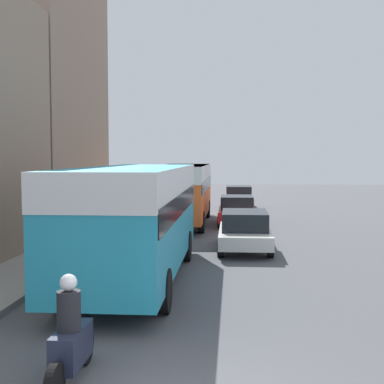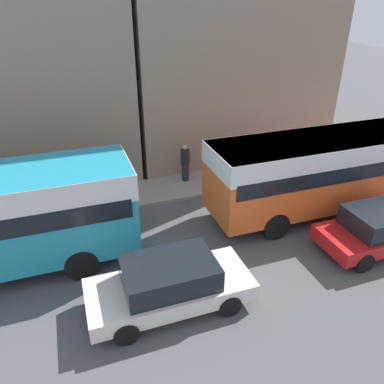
# 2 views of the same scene
# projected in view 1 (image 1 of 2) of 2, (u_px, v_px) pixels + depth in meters

# --- Properties ---
(building_far_terrace) EXTENTS (6.59, 9.79, 13.62)m
(building_far_terrace) POSITION_uv_depth(u_px,v_px,m) (19.00, 88.00, 26.20)
(building_far_terrace) COLOR gray
(building_far_terrace) RESTS_ON ground_plane
(bus_lead) EXTENTS (2.61, 9.63, 3.18)m
(bus_lead) POSITION_uv_depth(u_px,v_px,m) (135.00, 208.00, 14.77)
(bus_lead) COLOR teal
(bus_lead) RESTS_ON ground_plane
(bus_following) EXTENTS (2.56, 9.68, 3.03)m
(bus_following) POSITION_uv_depth(u_px,v_px,m) (182.00, 186.00, 27.18)
(bus_following) COLOR #EA5B23
(bus_following) RESTS_ON ground_plane
(motorcycle_behind_lead) EXTENTS (0.38, 2.24, 1.73)m
(motorcycle_behind_lead) POSITION_uv_depth(u_px,v_px,m) (71.00, 341.00, 8.08)
(motorcycle_behind_lead) COLOR #1E2338
(motorcycle_behind_lead) RESTS_ON ground_plane
(car_crossing) EXTENTS (1.95, 3.80, 1.47)m
(car_crossing) POSITION_uv_depth(u_px,v_px,m) (239.00, 197.00, 36.03)
(car_crossing) COLOR #B7B7BC
(car_crossing) RESTS_ON ground_plane
(car_far_curb) EXTENTS (1.89, 3.96, 1.48)m
(car_far_curb) POSITION_uv_depth(u_px,v_px,m) (237.00, 210.00, 26.95)
(car_far_curb) COLOR red
(car_far_curb) RESTS_ON ground_plane
(car_distant) EXTENTS (1.93, 4.44, 1.45)m
(car_distant) POSITION_uv_depth(u_px,v_px,m) (245.00, 230.00, 19.73)
(car_distant) COLOR silver
(car_distant) RESTS_ON ground_plane
(pedestrian_near_curb) EXTENTS (0.44, 0.44, 1.61)m
(pedestrian_near_curb) POSITION_uv_depth(u_px,v_px,m) (101.00, 208.00, 26.01)
(pedestrian_near_curb) COLOR #232838
(pedestrian_near_curb) RESTS_ON sidewalk
(pedestrian_walking_away) EXTENTS (0.40, 0.40, 1.68)m
(pedestrian_walking_away) POSITION_uv_depth(u_px,v_px,m) (81.00, 214.00, 23.00)
(pedestrian_walking_away) COLOR #232838
(pedestrian_walking_away) RESTS_ON sidewalk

